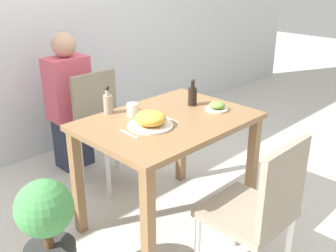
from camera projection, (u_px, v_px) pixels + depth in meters
name	position (u px, v px, depth m)	size (l,w,h in m)	color
ground_plane	(168.00, 220.00, 2.75)	(16.00, 16.00, 0.00)	beige
wall_back	(33.00, 10.00, 3.30)	(8.00, 0.05, 2.60)	silver
dining_table	(168.00, 136.00, 2.50)	(1.07, 0.77, 0.77)	olive
chair_near	(260.00, 207.00, 2.03)	(0.42, 0.42, 0.88)	gray
chair_far	(105.00, 123.00, 3.11)	(0.42, 0.42, 0.88)	gray
food_plate	(150.00, 120.00, 2.32)	(0.27, 0.27, 0.09)	beige
side_plate	(217.00, 106.00, 2.59)	(0.15, 0.15, 0.06)	beige
drink_cup	(132.00, 110.00, 2.49)	(0.07, 0.07, 0.08)	silver
sauce_bottle	(108.00, 103.00, 2.52)	(0.06, 0.06, 0.18)	gray
condiment_bottle	(192.00, 95.00, 2.67)	(0.06, 0.06, 0.18)	black
fork_utensil	(129.00, 134.00, 2.23)	(0.02, 0.16, 0.00)	silver
spoon_utensil	(170.00, 119.00, 2.44)	(0.03, 0.17, 0.00)	silver
potted_plant_left	(48.00, 235.00, 2.05)	(0.30, 0.30, 0.67)	#333333
person_figure	(69.00, 103.00, 3.30)	(0.34, 0.22, 1.17)	#2D3347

